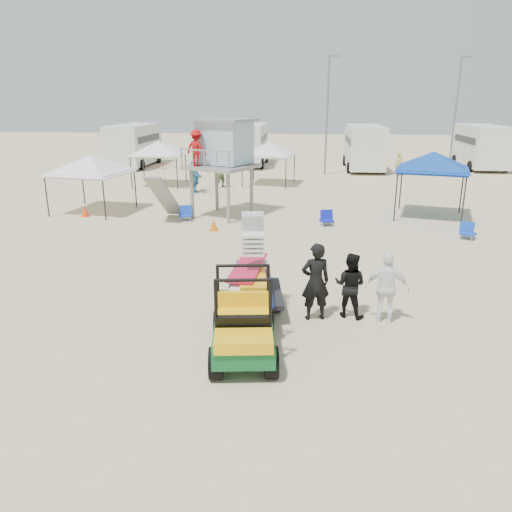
# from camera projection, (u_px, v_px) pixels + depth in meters

# --- Properties ---
(ground) EXTENTS (140.00, 140.00, 0.00)m
(ground) POSITION_uv_depth(u_px,v_px,m) (218.00, 357.00, 10.46)
(ground) COLOR beige
(ground) RESTS_ON ground
(utility_cart) EXTENTS (1.51, 2.57, 1.85)m
(utility_cart) POSITION_uv_depth(u_px,v_px,m) (242.00, 318.00, 10.26)
(utility_cart) COLOR #0D5324
(utility_cart) RESTS_ON ground
(surf_trailer) EXTENTS (1.58, 2.57, 2.27)m
(surf_trailer) POSITION_uv_depth(u_px,v_px,m) (254.00, 277.00, 12.45)
(surf_trailer) COLOR black
(surf_trailer) RESTS_ON ground
(man_left) EXTENTS (0.80, 0.62, 1.93)m
(man_left) POSITION_uv_depth(u_px,v_px,m) (315.00, 282.00, 12.01)
(man_left) COLOR black
(man_left) RESTS_ON ground
(man_mid) EXTENTS (0.97, 0.86, 1.64)m
(man_mid) POSITION_uv_depth(u_px,v_px,m) (350.00, 285.00, 12.21)
(man_mid) COLOR black
(man_mid) RESTS_ON ground
(man_right) EXTENTS (1.08, 0.57, 1.75)m
(man_right) POSITION_uv_depth(u_px,v_px,m) (387.00, 288.00, 11.87)
(man_right) COLOR white
(man_right) RESTS_ON ground
(lifeguard_tower) EXTENTS (3.51, 3.51, 4.24)m
(lifeguard_tower) POSITION_uv_depth(u_px,v_px,m) (220.00, 146.00, 22.15)
(lifeguard_tower) COLOR gray
(lifeguard_tower) RESTS_ON ground
(canopy_blue) EXTENTS (3.55, 3.55, 3.36)m
(canopy_blue) POSITION_uv_depth(u_px,v_px,m) (434.00, 155.00, 22.08)
(canopy_blue) COLOR black
(canopy_blue) RESTS_ON ground
(canopy_white_a) EXTENTS (3.50, 3.50, 3.06)m
(canopy_white_a) POSITION_uv_depth(u_px,v_px,m) (90.00, 159.00, 23.20)
(canopy_white_a) COLOR black
(canopy_white_a) RESTS_ON ground
(canopy_white_b) EXTENTS (3.07, 3.07, 3.12)m
(canopy_white_b) POSITION_uv_depth(u_px,v_px,m) (158.00, 143.00, 30.49)
(canopy_white_b) COLOR black
(canopy_white_b) RESTS_ON ground
(canopy_white_c) EXTENTS (3.29, 3.29, 3.05)m
(canopy_white_c) POSITION_uv_depth(u_px,v_px,m) (269.00, 144.00, 30.84)
(canopy_white_c) COLOR black
(canopy_white_c) RESTS_ON ground
(umbrella_a) EXTENTS (1.96, 1.99, 1.58)m
(umbrella_a) POSITION_uv_depth(u_px,v_px,m) (164.00, 177.00, 29.43)
(umbrella_a) COLOR #B3131C
(umbrella_a) RESTS_ON ground
(umbrella_b) EXTENTS (2.59, 2.62, 1.91)m
(umbrella_b) POSITION_uv_depth(u_px,v_px,m) (210.00, 179.00, 27.41)
(umbrella_b) COLOR yellow
(umbrella_b) RESTS_ON ground
(cone_near) EXTENTS (0.34, 0.34, 0.50)m
(cone_near) POSITION_uv_depth(u_px,v_px,m) (214.00, 225.00, 20.45)
(cone_near) COLOR orange
(cone_near) RESTS_ON ground
(cone_far) EXTENTS (0.34, 0.34, 0.50)m
(cone_far) POSITION_uv_depth(u_px,v_px,m) (85.00, 211.00, 22.85)
(cone_far) COLOR #FF3D08
(cone_far) RESTS_ON ground
(beach_chair_a) EXTENTS (0.62, 0.67, 0.64)m
(beach_chair_a) POSITION_uv_depth(u_px,v_px,m) (185.00, 213.00, 22.22)
(beach_chair_a) COLOR #103CB7
(beach_chair_a) RESTS_ON ground
(beach_chair_b) EXTENTS (0.65, 0.71, 0.64)m
(beach_chair_b) POSITION_uv_depth(u_px,v_px,m) (327.00, 218.00, 21.33)
(beach_chair_b) COLOR #0F1AAD
(beach_chair_b) RESTS_ON ground
(beach_chair_c) EXTENTS (0.73, 0.82, 0.64)m
(beach_chair_c) POSITION_uv_depth(u_px,v_px,m) (467.00, 230.00, 19.28)
(beach_chair_c) COLOR #103DB3
(beach_chair_c) RESTS_ON ground
(rv_far_left) EXTENTS (2.64, 6.80, 3.25)m
(rv_far_left) POSITION_uv_depth(u_px,v_px,m) (134.00, 143.00, 39.54)
(rv_far_left) COLOR silver
(rv_far_left) RESTS_ON ground
(rv_mid_left) EXTENTS (2.65, 6.50, 3.25)m
(rv_mid_left) POSITION_uv_depth(u_px,v_px,m) (249.00, 143.00, 40.09)
(rv_mid_left) COLOR silver
(rv_mid_left) RESTS_ON ground
(rv_mid_right) EXTENTS (2.64, 7.00, 3.25)m
(rv_mid_right) POSITION_uv_depth(u_px,v_px,m) (364.00, 145.00, 37.79)
(rv_mid_right) COLOR silver
(rv_mid_right) RESTS_ON ground
(rv_far_right) EXTENTS (2.64, 6.60, 3.25)m
(rv_far_right) POSITION_uv_depth(u_px,v_px,m) (481.00, 145.00, 38.34)
(rv_far_right) COLOR silver
(rv_far_right) RESTS_ON ground
(light_pole_left) EXTENTS (0.14, 0.14, 8.00)m
(light_pole_left) POSITION_uv_depth(u_px,v_px,m) (327.00, 117.00, 34.58)
(light_pole_left) COLOR slate
(light_pole_left) RESTS_ON ground
(light_pole_right) EXTENTS (0.14, 0.14, 8.00)m
(light_pole_right) POSITION_uv_depth(u_px,v_px,m) (455.00, 116.00, 35.13)
(light_pole_right) COLOR slate
(light_pole_right) RESTS_ON ground
(distant_beachgoers) EXTENTS (13.68, 8.98, 1.85)m
(distant_beachgoers) POSITION_uv_depth(u_px,v_px,m) (231.00, 173.00, 29.85)
(distant_beachgoers) COLOR gold
(distant_beachgoers) RESTS_ON ground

